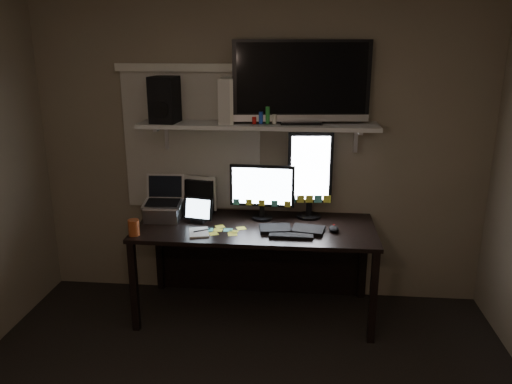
# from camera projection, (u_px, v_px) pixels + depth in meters

# --- Properties ---
(back_wall) EXTENTS (3.60, 0.00, 3.60)m
(back_wall) POSITION_uv_depth(u_px,v_px,m) (260.00, 149.00, 3.99)
(back_wall) COLOR #6D604E
(back_wall) RESTS_ON floor
(window_blinds) EXTENTS (1.10, 0.02, 1.10)m
(window_blinds) POSITION_uv_depth(u_px,v_px,m) (192.00, 142.00, 4.01)
(window_blinds) COLOR beige
(window_blinds) RESTS_ON back_wall
(desk) EXTENTS (1.80, 0.75, 0.73)m
(desk) POSITION_uv_depth(u_px,v_px,m) (257.00, 242.00, 3.94)
(desk) COLOR black
(desk) RESTS_ON floor
(wall_shelf) EXTENTS (1.80, 0.35, 0.03)m
(wall_shelf) POSITION_uv_depth(u_px,v_px,m) (258.00, 125.00, 3.76)
(wall_shelf) COLOR beige
(wall_shelf) RESTS_ON back_wall
(monitor_landscape) EXTENTS (0.51, 0.08, 0.44)m
(monitor_landscape) POSITION_uv_depth(u_px,v_px,m) (262.00, 192.00, 3.87)
(monitor_landscape) COLOR black
(monitor_landscape) RESTS_ON desk
(monitor_portrait) EXTENTS (0.35, 0.10, 0.69)m
(monitor_portrait) POSITION_uv_depth(u_px,v_px,m) (310.00, 175.00, 3.87)
(monitor_portrait) COLOR black
(monitor_portrait) RESTS_ON desk
(keyboard) EXTENTS (0.48, 0.20, 0.03)m
(keyboard) POSITION_uv_depth(u_px,v_px,m) (292.00, 229.00, 3.66)
(keyboard) COLOR black
(keyboard) RESTS_ON desk
(mouse) EXTENTS (0.09, 0.12, 0.04)m
(mouse) POSITION_uv_depth(u_px,v_px,m) (334.00, 229.00, 3.66)
(mouse) COLOR black
(mouse) RESTS_ON desk
(notepad) EXTENTS (0.18, 0.22, 0.01)m
(notepad) POSITION_uv_depth(u_px,v_px,m) (199.00, 232.00, 3.63)
(notepad) COLOR silver
(notepad) RESTS_ON desk
(tablet) EXTENTS (0.25, 0.14, 0.20)m
(tablet) POSITION_uv_depth(u_px,v_px,m) (198.00, 210.00, 3.82)
(tablet) COLOR black
(tablet) RESTS_ON desk
(file_sorter) EXTENTS (0.25, 0.16, 0.29)m
(file_sorter) POSITION_uv_depth(u_px,v_px,m) (201.00, 195.00, 4.06)
(file_sorter) COLOR black
(file_sorter) RESTS_ON desk
(laptop) EXTENTS (0.31, 0.26, 0.34)m
(laptop) POSITION_uv_depth(u_px,v_px,m) (162.00, 199.00, 3.86)
(laptop) COLOR silver
(laptop) RESTS_ON desk
(cup) EXTENTS (0.10, 0.10, 0.12)m
(cup) POSITION_uv_depth(u_px,v_px,m) (134.00, 227.00, 3.58)
(cup) COLOR #923D1A
(cup) RESTS_ON desk
(sticky_notes) EXTENTS (0.33, 0.27, 0.00)m
(sticky_notes) POSITION_uv_depth(u_px,v_px,m) (224.00, 230.00, 3.68)
(sticky_notes) COLOR yellow
(sticky_notes) RESTS_ON desk
(tv) EXTENTS (1.02, 0.29, 0.61)m
(tv) POSITION_uv_depth(u_px,v_px,m) (301.00, 82.00, 3.65)
(tv) COLOR black
(tv) RESTS_ON wall_shelf
(game_console) EXTENTS (0.13, 0.29, 0.33)m
(game_console) POSITION_uv_depth(u_px,v_px,m) (227.00, 100.00, 3.75)
(game_console) COLOR beige
(game_console) RESTS_ON wall_shelf
(speaker) EXTENTS (0.20, 0.24, 0.34)m
(speaker) POSITION_uv_depth(u_px,v_px,m) (165.00, 100.00, 3.74)
(speaker) COLOR black
(speaker) RESTS_ON wall_shelf
(bottles) EXTENTS (0.20, 0.06, 0.12)m
(bottles) POSITION_uv_depth(u_px,v_px,m) (264.00, 116.00, 3.68)
(bottles) COLOR #A50F0C
(bottles) RESTS_ON wall_shelf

